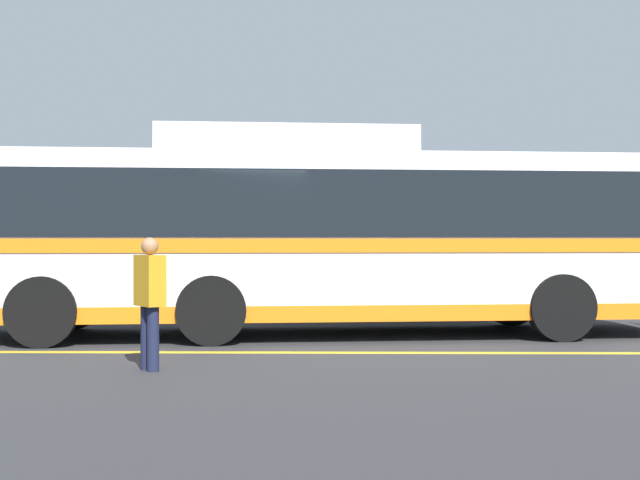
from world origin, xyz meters
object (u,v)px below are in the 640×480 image
parked_car_2 (376,278)px  pedestrian_0 (150,296)px  transit_bus (319,233)px  parked_car_1 (65,279)px

parked_car_2 → pedestrian_0: bearing=163.4°
transit_bus → pedestrian_0: bearing=-32.9°
transit_bus → pedestrian_0: transit_bus is taller
transit_bus → parked_car_2: size_ratio=2.51×
transit_bus → parked_car_2: transit_bus is taller
transit_bus → parked_car_2: bearing=157.4°
transit_bus → parked_car_2: (1.09, 3.80, -0.89)m
parked_car_1 → pedestrian_0: size_ratio=2.75×
parked_car_2 → pedestrian_0: pedestrian_0 is taller
pedestrian_0 → parked_car_2: bearing=-58.3°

